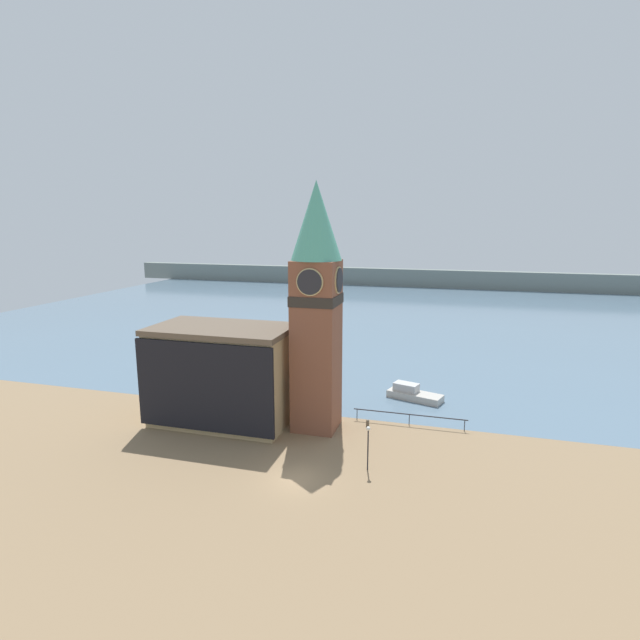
{
  "coord_description": "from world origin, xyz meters",
  "views": [
    {
      "loc": [
        10.78,
        -31.77,
        18.62
      ],
      "look_at": [
        -0.22,
        7.13,
        10.55
      ],
      "focal_mm": 28.0,
      "sensor_mm": 36.0,
      "label": 1
    }
  ],
  "objects_px": {
    "clock_tower": "(316,301)",
    "mooring_bollard_near": "(368,423)",
    "pier_building": "(222,374)",
    "lamp_post": "(368,439)",
    "boat_near": "(413,394)"
  },
  "relations": [
    {
      "from": "mooring_bollard_near",
      "to": "lamp_post",
      "type": "distance_m",
      "value": 8.43
    },
    {
      "from": "pier_building",
      "to": "clock_tower",
      "type": "bearing_deg",
      "value": 6.22
    },
    {
      "from": "mooring_bollard_near",
      "to": "lamp_post",
      "type": "height_order",
      "value": "lamp_post"
    },
    {
      "from": "boat_near",
      "to": "mooring_bollard_near",
      "type": "xyz_separation_m",
      "value": [
        -3.28,
        -8.52,
        -0.22
      ]
    },
    {
      "from": "clock_tower",
      "to": "lamp_post",
      "type": "bearing_deg",
      "value": -48.17
    },
    {
      "from": "clock_tower",
      "to": "pier_building",
      "type": "distance_m",
      "value": 11.4
    },
    {
      "from": "clock_tower",
      "to": "pier_building",
      "type": "relative_size",
      "value": 1.7
    },
    {
      "from": "clock_tower",
      "to": "boat_near",
      "type": "xyz_separation_m",
      "value": [
        7.77,
        9.88,
        -11.11
      ]
    },
    {
      "from": "mooring_bollard_near",
      "to": "lamp_post",
      "type": "xyz_separation_m",
      "value": [
        1.47,
        -8.02,
        2.14
      ]
    },
    {
      "from": "boat_near",
      "to": "mooring_bollard_near",
      "type": "relative_size",
      "value": 8.99
    },
    {
      "from": "boat_near",
      "to": "lamp_post",
      "type": "bearing_deg",
      "value": -78.62
    },
    {
      "from": "clock_tower",
      "to": "mooring_bollard_near",
      "type": "xyz_separation_m",
      "value": [
        4.49,
        1.36,
        -11.33
      ]
    },
    {
      "from": "pier_building",
      "to": "lamp_post",
      "type": "distance_m",
      "value": 16.01
    },
    {
      "from": "pier_building",
      "to": "boat_near",
      "type": "distance_m",
      "value": 20.25
    },
    {
      "from": "pier_building",
      "to": "mooring_bollard_near",
      "type": "height_order",
      "value": "pier_building"
    }
  ]
}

